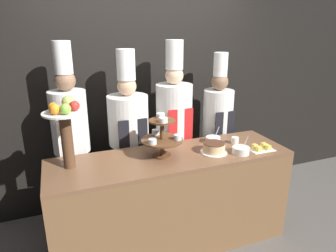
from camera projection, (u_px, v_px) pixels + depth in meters
The scene contains 13 objects.
wall_back at pixel (141, 85), 3.40m from camera, with size 10.00×0.06×2.80m.
buffet_counter at pixel (172, 200), 2.84m from camera, with size 2.19×0.65×0.92m.
tiered_stand at pixel (162, 136), 2.62m from camera, with size 0.37×0.37×0.38m.
fruit_pedestal at pixel (66, 122), 2.36m from camera, with size 0.34×0.34×0.59m.
cake_round at pixel (214, 148), 2.75m from camera, with size 0.25×0.25×0.09m.
cup_white at pixel (235, 140), 2.97m from camera, with size 0.07×0.07×0.07m.
cake_square_tray at pixel (261, 148), 2.82m from camera, with size 0.23×0.15×0.05m.
serving_bowl_near at pixel (241, 150), 2.73m from camera, with size 0.15×0.15×0.17m.
serving_bowl_far at pixel (213, 140), 2.99m from camera, with size 0.14×0.14×0.16m.
chef_left at pixel (71, 135), 2.89m from camera, with size 0.35×0.35×1.91m.
chef_center_left at pixel (129, 135), 3.11m from camera, with size 0.41×0.41×1.83m.
chef_center_right at pixel (174, 124), 3.26m from camera, with size 0.39×0.39×1.91m.
chef_right at pixel (217, 125), 3.46m from camera, with size 0.34×0.34×1.77m.
Camera 1 is at (-0.91, -1.98, 2.02)m, focal length 32.00 mm.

